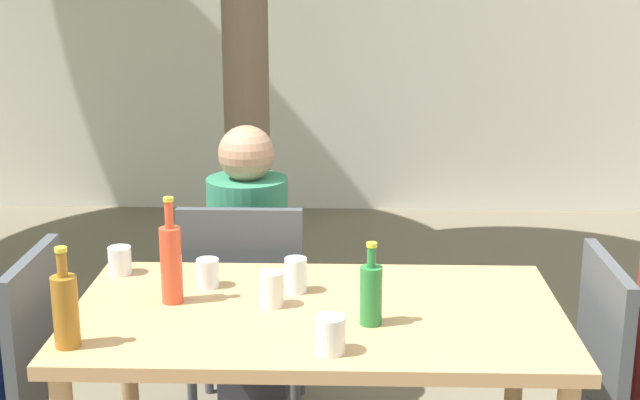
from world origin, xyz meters
name	(u,v)px	position (x,y,z in m)	size (l,w,h in m)	color
cafe_building_wall	(335,9)	(0.00, 3.76, 1.40)	(10.00, 0.08, 2.80)	white
dining_table_front	(317,337)	(0.00, 0.00, 0.66)	(1.44, 0.80, 0.75)	tan
patio_chair_0	(3,378)	(-0.95, 0.00, 0.51)	(0.44, 0.44, 0.90)	#474C51
patio_chair_1	(637,387)	(0.95, 0.00, 0.51)	(0.44, 0.44, 0.90)	#474C51
patio_chair_2	(245,303)	(-0.29, 0.63, 0.51)	(0.44, 0.44, 0.90)	#474C51
person_seated_2	(252,281)	(-0.29, 0.88, 0.51)	(0.31, 0.55, 1.15)	#383842
soda_bottle_0	(171,262)	(-0.43, 0.05, 0.87)	(0.06, 0.06, 0.32)	#DB4C2D
amber_bottle_1	(65,309)	(-0.65, -0.27, 0.85)	(0.07, 0.07, 0.28)	#9E661E
green_bottle_2	(371,293)	(0.15, -0.10, 0.84)	(0.06, 0.06, 0.24)	#287A38
drinking_glass_0	(330,335)	(0.04, -0.29, 0.80)	(0.08, 0.08, 0.10)	silver
drinking_glass_1	(208,273)	(-0.35, 0.18, 0.79)	(0.07, 0.07, 0.09)	white
drinking_glass_2	(272,289)	(-0.13, 0.02, 0.80)	(0.07, 0.07, 0.11)	silver
drinking_glass_3	(296,275)	(-0.07, 0.14, 0.80)	(0.07, 0.07, 0.11)	white
drinking_glass_4	(120,260)	(-0.65, 0.29, 0.79)	(0.08, 0.08, 0.09)	white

